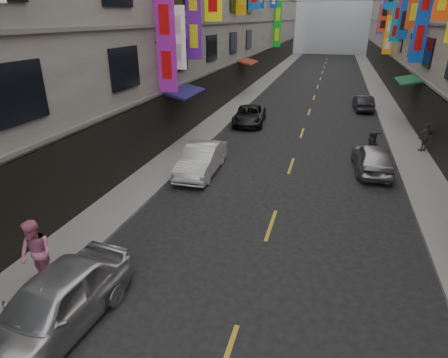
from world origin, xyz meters
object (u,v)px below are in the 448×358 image
Objects in this scene: car_right_far at (363,103)px; pedestrian_rfar at (425,137)px; scooter_far_right at (373,141)px; car_left_mid at (201,159)px; car_right_mid at (373,158)px; car_left_near at (53,305)px; pedestrian_lfar at (36,254)px; car_left_far at (250,115)px.

pedestrian_rfar is at bearing 99.99° from car_right_far.
scooter_far_right is at bearing 85.46° from car_right_far.
car_left_mid is 8.08m from car_right_mid.
pedestrian_rfar is at bearing 175.83° from scooter_far_right.
car_left_near is 19.25m from pedestrian_rfar.
scooter_far_right is 2.60m from pedestrian_rfar.
pedestrian_rfar is (2.56, -0.03, 0.45)m from scooter_far_right.
car_right_mid is at bearing 64.60° from pedestrian_lfar.
pedestrian_lfar is at bearing 54.29° from scooter_far_right.
car_left_mid is 1.06× the size of car_right_mid.
pedestrian_rfar is (10.56, 6.00, 0.20)m from car_left_mid.
scooter_far_right is at bearing -98.49° from car_right_mid.
car_left_mid is at bearing 94.27° from pedestrian_lfar.
pedestrian_rfar reaches higher than scooter_far_right.
car_left_mid reaches higher than car_right_mid.
car_right_far is 2.33× the size of pedestrian_rfar.
car_right_far is (8.00, 25.95, -0.16)m from car_left_near.
car_left_mid is 1.17× the size of car_right_far.
pedestrian_rfar is (12.00, 14.90, -0.19)m from pedestrian_lfar.
pedestrian_lfar reaches higher than car_left_far.
pedestrian_lfar reaches higher than pedestrian_rfar.
car_left_far is 1.21× the size of car_right_far.
car_left_far is at bearing 93.55° from car_left_near.
pedestrian_lfar is at bearing 144.52° from car_left_near.
car_right_mid is at bearing 84.15° from car_right_far.
pedestrian_lfar reaches higher than car_right_far.
pedestrian_rfar is at bearing 64.61° from pedestrian_lfar.
car_right_far is (7.96, 15.88, -0.10)m from car_left_mid.
car_left_far is at bearing -54.18° from pedestrian_rfar.
car_left_far reaches higher than scooter_far_right.
car_left_near is at bearing -92.35° from car_left_mid.
car_left_mid is 9.36m from car_left_far.
pedestrian_rfar is (2.60, -9.88, 0.30)m from car_right_far.
car_left_mid is 0.97× the size of car_left_far.
car_left_near is 1.11× the size of car_right_mid.
car_left_far is 1.09× the size of car_right_mid.
car_left_far is 10.10m from car_right_far.
car_left_far is at bearing -26.65° from scooter_far_right.
pedestrian_lfar is (-9.44, -14.94, 0.63)m from scooter_far_right.
car_left_near reaches higher than car_right_mid.
pedestrian_rfar reaches higher than car_right_far.
scooter_far_right is 0.43× the size of car_left_mid.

